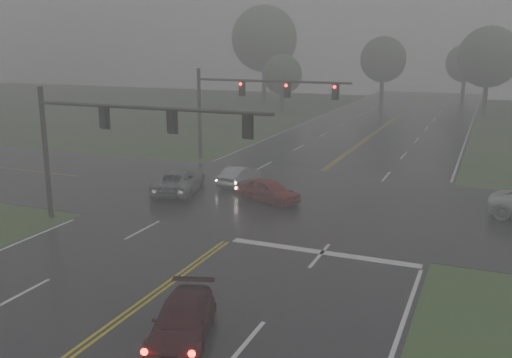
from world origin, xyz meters
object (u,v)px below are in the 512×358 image
at_px(sedan_maroon, 183,339).
at_px(signal_gantry_near, 107,131).
at_px(sedan_red, 268,202).
at_px(sedan_silver, 239,185).
at_px(signal_gantry_far, 243,98).
at_px(car_grey, 179,192).

bearing_deg(sedan_maroon, signal_gantry_near, 117.95).
height_order(sedan_maroon, sedan_red, sedan_red).
height_order(sedan_maroon, sedan_silver, sedan_silver).
bearing_deg(sedan_maroon, signal_gantry_far, 91.46).
bearing_deg(car_grey, sedan_maroon, 105.44).
bearing_deg(signal_gantry_near, signal_gantry_far, 90.76).
relative_size(sedan_maroon, car_grey, 0.82).
height_order(sedan_silver, signal_gantry_near, signal_gantry_near).
height_order(sedan_silver, car_grey, car_grey).
distance_m(sedan_red, sedan_silver, 4.38).
bearing_deg(signal_gantry_near, sedan_red, 51.34).
bearing_deg(signal_gantry_far, signal_gantry_near, -89.24).
xyz_separation_m(sedan_maroon, sedan_red, (-3.22, 15.53, 0.00)).
distance_m(sedan_silver, signal_gantry_far, 8.71).
bearing_deg(sedan_silver, car_grey, 52.67).
relative_size(sedan_maroon, sedan_red, 1.07).
distance_m(sedan_maroon, sedan_silver, 19.61).
relative_size(sedan_silver, signal_gantry_far, 0.31).
bearing_deg(signal_gantry_far, car_grey, -89.99).
relative_size(car_grey, signal_gantry_near, 0.41).
bearing_deg(sedan_maroon, sedan_silver, 90.70).
height_order(sedan_red, signal_gantry_near, signal_gantry_near).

